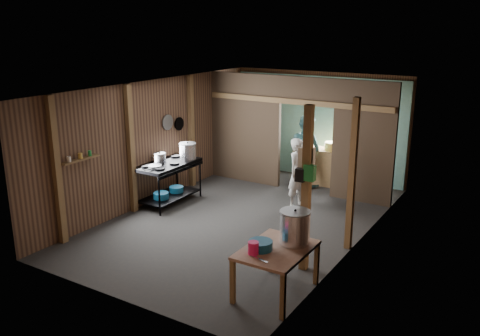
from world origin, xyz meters
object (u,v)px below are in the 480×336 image
Objects in this scene: stock_pot at (295,228)px; pink_bucket at (253,248)px; prep_table at (276,271)px; cook at (298,173)px; yellow_tub at (332,146)px; gas_range at (169,183)px; stove_pot_large at (188,152)px.

stock_pot is 0.70m from pink_bucket.
cook reaches higher than prep_table.
prep_table is 3.65m from cook.
yellow_tub is at bearing 100.79° from pink_bucket.
gas_range is at bearing 154.02° from stock_pot.
stove_pot_large is 0.72× the size of stock_pot.
gas_range is 4.31× the size of yellow_tub.
prep_table is (3.71, -2.16, -0.10)m from gas_range.
prep_table is 4.47m from stove_pot_large.
yellow_tub is (-1.37, 4.87, 0.02)m from stock_pot.
stock_pot reaches higher than pink_bucket.
pink_bucket is 5.57m from yellow_tub.
stock_pot reaches higher than prep_table.
stock_pot is 5.05m from yellow_tub.
pink_bucket is at bearing -118.32° from stock_pot.
gas_range reaches higher than prep_table.
gas_range is at bearing 149.79° from prep_table.
yellow_tub reaches higher than pink_bucket.
pink_bucket reaches higher than prep_table.
stove_pot_large is 4.36m from stock_pot.
stove_pot_large is at bearing 70.32° from gas_range.
pink_bucket is 3.87m from cook.
stove_pot_large reaches higher than yellow_tub.
stove_pot_large is at bearing 118.62° from cook.
stove_pot_large reaches higher than stock_pot.
cook is at bearing 106.29° from pink_bucket.
cook is (2.26, 0.76, -0.32)m from stove_pot_large.
stove_pot_large is (0.17, 0.48, 0.61)m from gas_range.
gas_range is 1.03× the size of cook.
pink_bucket is at bearing -41.44° from stove_pot_large.
gas_range reaches higher than pink_bucket.
stove_pot_large is 3.41m from yellow_tub.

